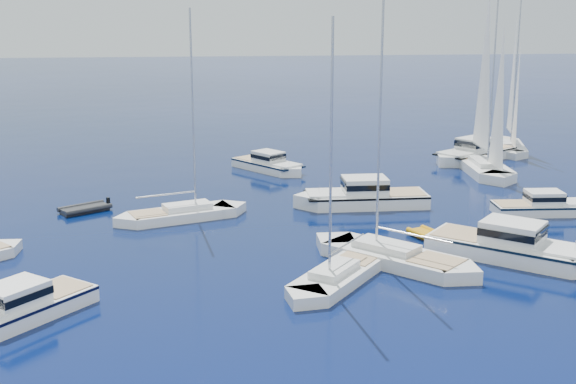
% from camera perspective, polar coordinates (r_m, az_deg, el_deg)
% --- Properties ---
extents(motor_cruiser_right, '(10.52, 9.73, 2.89)m').
position_cam_1_polar(motor_cruiser_right, '(45.87, 16.73, -4.90)').
color(motor_cruiser_right, white).
rests_on(motor_cruiser_right, ground).
extents(motor_cruiser_left, '(7.85, 8.53, 2.34)m').
position_cam_1_polar(motor_cruiser_left, '(37.83, -19.95, -9.22)').
color(motor_cruiser_left, white).
rests_on(motor_cruiser_left, ground).
extents(motor_cruiser_centre, '(10.60, 3.38, 2.77)m').
position_cam_1_polar(motor_cruiser_centre, '(55.70, 5.57, -1.07)').
color(motor_cruiser_centre, silver).
rests_on(motor_cruiser_centre, ground).
extents(motor_cruiser_far_r, '(8.22, 3.00, 2.12)m').
position_cam_1_polar(motor_cruiser_far_r, '(56.47, 18.86, -1.56)').
color(motor_cruiser_far_r, white).
rests_on(motor_cruiser_far_r, ground).
extents(motor_cruiser_distant, '(10.67, 8.65, 2.80)m').
position_cam_1_polar(motor_cruiser_distant, '(73.96, 13.80, 2.32)').
color(motor_cruiser_distant, silver).
rests_on(motor_cruiser_distant, ground).
extents(motor_cruiser_horizon, '(7.11, 8.34, 2.22)m').
position_cam_1_polar(motor_cruiser_horizon, '(67.41, -1.40, 1.62)').
color(motor_cruiser_horizon, white).
rests_on(motor_cruiser_horizon, ground).
extents(sailboat_fore, '(7.95, 9.32, 14.38)m').
position_cam_1_polar(sailboat_fore, '(40.54, 3.77, -6.81)').
color(sailboat_fore, silver).
rests_on(sailboat_fore, ground).
extents(sailboat_mid_r, '(10.11, 10.39, 16.92)m').
position_cam_1_polar(sailboat_mid_r, '(43.69, 7.92, -5.37)').
color(sailboat_mid_r, silver).
rests_on(sailboat_mid_r, ground).
extents(sailboat_centre, '(10.33, 5.82, 14.75)m').
position_cam_1_polar(sailboat_centre, '(52.65, -8.00, -2.03)').
color(sailboat_centre, white).
rests_on(sailboat_centre, ground).
extents(sailboat_sails_r, '(4.19, 12.65, 18.29)m').
position_cam_1_polar(sailboat_sails_r, '(69.10, 14.49, 1.48)').
color(sailboat_sails_r, white).
rests_on(sailboat_sails_r, ground).
extents(sailboat_sails_far, '(5.60, 10.98, 15.63)m').
position_cam_1_polar(sailboat_sails_far, '(79.89, 16.36, 3.00)').
color(sailboat_sails_far, silver).
rests_on(sailboat_sails_far, ground).
extents(tender_yellow, '(2.81, 3.60, 0.95)m').
position_cam_1_polar(tender_yellow, '(48.55, 10.66, -3.50)').
color(tender_yellow, '#C4840B').
rests_on(tender_yellow, ground).
extents(tender_grey_far, '(4.19, 3.72, 0.95)m').
position_cam_1_polar(tender_grey_far, '(55.89, -15.09, -1.44)').
color(tender_grey_far, black).
rests_on(tender_grey_far, ground).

